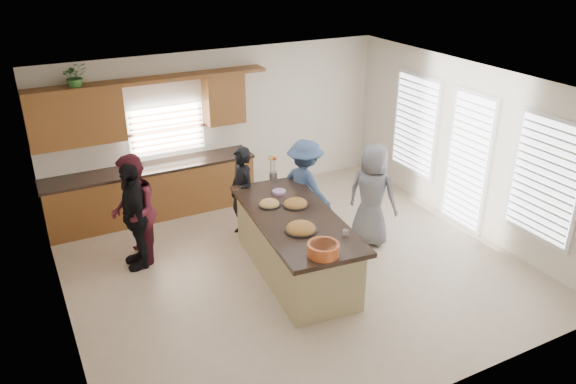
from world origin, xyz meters
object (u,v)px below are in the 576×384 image
island (295,246)px  woman_right_back (305,187)px  woman_left_mid (134,212)px  woman_left_back (242,193)px  woman_right_front (372,195)px  woman_left_front (134,215)px  salad_bowl (323,249)px

island → woman_right_back: 1.37m
island → woman_left_mid: (-2.00, 1.34, 0.43)m
woman_left_back → woman_right_front: size_ratio=0.92×
island → woman_right_front: 1.60m
woman_left_front → woman_right_back: 2.79m
woman_right_back → woman_left_back: bearing=51.8°
salad_bowl → woman_left_front: woman_left_front is taller
salad_bowl → woman_left_back: 2.56m
woman_left_mid → salad_bowl: bearing=47.9°
salad_bowl → woman_right_back: 2.41m
salad_bowl → woman_left_front: bearing=126.9°
woman_left_back → woman_right_back: bearing=64.7°
island → woman_left_back: 1.48m
woman_left_back → woman_left_mid: woman_left_mid is taller
woman_left_front → woman_right_back: woman_left_front is taller
woman_left_back → woman_right_front: woman_right_front is taller
salad_bowl → woman_left_mid: (-1.80, 2.47, -0.16)m
woman_left_back → woman_left_front: (-1.79, -0.13, 0.07)m
woman_left_back → woman_right_back: woman_right_back is taller
salad_bowl → woman_right_front: 2.21m
island → woman_right_back: size_ratio=1.72×
woman_left_mid → woman_right_front: bearing=84.4°
woman_left_back → salad_bowl: bearing=-5.2°
salad_bowl → woman_right_back: (0.96, 2.19, -0.22)m
woman_right_back → woman_left_mid: bearing=65.8°
woman_right_back → salad_bowl: bearing=137.7°
woman_left_back → woman_right_front: bearing=50.3°
salad_bowl → woman_left_back: (-0.03, 2.55, -0.26)m
woman_right_front → woman_left_back: bearing=24.9°
woman_left_front → woman_right_front: (3.54, -1.05, -0.00)m
woman_left_back → woman_left_mid: bearing=-93.2°
woman_left_mid → woman_right_back: 2.78m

